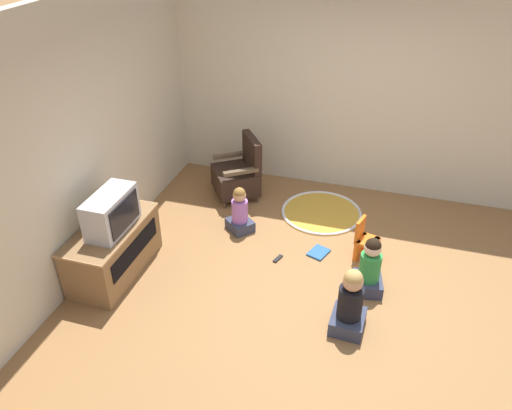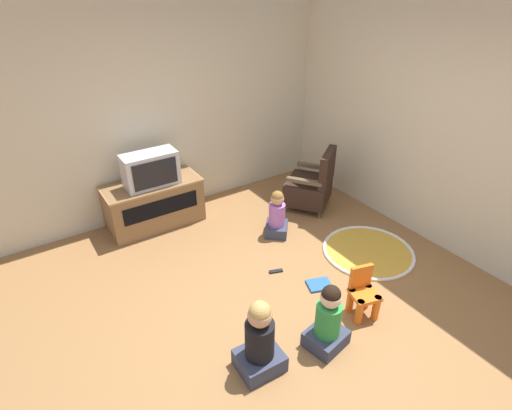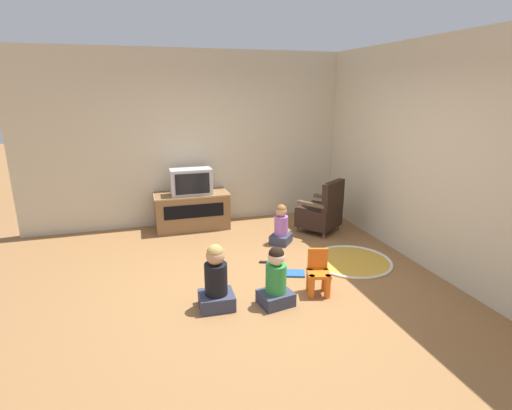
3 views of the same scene
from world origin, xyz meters
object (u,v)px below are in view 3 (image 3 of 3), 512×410
object	(u,v)px
black_armchair	(321,212)
yellow_kid_chair	(318,276)
tv_cabinet	(192,210)
child_watching_right	(276,280)
child_watching_center	(216,281)
remote_control	(265,262)
child_watching_left	(281,227)
television	(191,182)
book	(295,273)

from	to	relation	value
black_armchair	yellow_kid_chair	xyz separation A→B (m)	(-0.91, -1.82, -0.12)
tv_cabinet	child_watching_right	bearing A→B (deg)	-79.47
tv_cabinet	child_watching_right	world-z (taller)	child_watching_right
child_watching_right	child_watching_center	bearing A→B (deg)	157.93
yellow_kid_chair	remote_control	distance (m)	1.01
child_watching_right	remote_control	size ratio (longest dim) A/B	4.22
child_watching_left	child_watching_center	bearing A→B (deg)	-179.32
television	book	distance (m)	2.39
tv_cabinet	child_watching_center	world-z (taller)	child_watching_center
tv_cabinet	yellow_kid_chair	size ratio (longest dim) A/B	2.35
tv_cabinet	television	world-z (taller)	television
child_watching_center	tv_cabinet	bearing A→B (deg)	90.06
television	book	world-z (taller)	television
child_watching_right	remote_control	world-z (taller)	child_watching_right
child_watching_right	book	distance (m)	0.81
yellow_kid_chair	child_watching_right	distance (m)	0.55
child_watching_center	black_armchair	bearing A→B (deg)	43.63
child_watching_left	remote_control	xyz separation A→B (m)	(-0.45, -0.61, -0.25)
tv_cabinet	yellow_kid_chair	world-z (taller)	tv_cabinet
book	remote_control	world-z (taller)	book
television	child_watching_left	bearing A→B (deg)	-40.56
black_armchair	child_watching_right	bearing A→B (deg)	17.57
child_watching_left	child_watching_right	distance (m)	1.77
child_watching_left	book	bearing A→B (deg)	-150.09
yellow_kid_chair	child_watching_right	bearing A→B (deg)	-154.33
tv_cabinet	child_watching_left	size ratio (longest dim) A/B	1.99
television	book	xyz separation A→B (m)	(0.97, -2.03, -0.79)
book	yellow_kid_chair	bearing A→B (deg)	117.86
child_watching_center	remote_control	xyz separation A→B (m)	(0.83, 0.91, -0.30)
black_armchair	yellow_kid_chair	distance (m)	2.04
remote_control	child_watching_left	bearing A→B (deg)	-107.02
child_watching_right	book	world-z (taller)	child_watching_right
child_watching_center	book	xyz separation A→B (m)	(1.08, 0.48, -0.29)
black_armchair	remote_control	distance (m)	1.55
television	yellow_kid_chair	size ratio (longest dim) A/B	1.28
child_watching_right	black_armchair	bearing A→B (deg)	42.27
television	child_watching_center	xyz separation A→B (m)	(-0.11, -2.52, -0.49)
tv_cabinet	television	xyz separation A→B (m)	(0.00, -0.06, 0.49)
child_watching_left	book	xyz separation A→B (m)	(-0.20, -1.04, -0.25)
yellow_kid_chair	book	xyz separation A→B (m)	(-0.07, 0.51, -0.20)
tv_cabinet	remote_control	world-z (taller)	tv_cabinet
child_watching_left	child_watching_center	world-z (taller)	child_watching_center
television	book	size ratio (longest dim) A/B	2.19
child_watching_left	child_watching_right	bearing A→B (deg)	-161.25
television	black_armchair	world-z (taller)	television
television	remote_control	size ratio (longest dim) A/B	4.16
yellow_kid_chair	child_watching_left	size ratio (longest dim) A/B	0.84
child_watching_right	remote_control	xyz separation A→B (m)	(0.22, 1.04, -0.28)
black_armchair	child_watching_left	world-z (taller)	black_armchair
child_watching_left	tv_cabinet	bearing A→B (deg)	88.41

